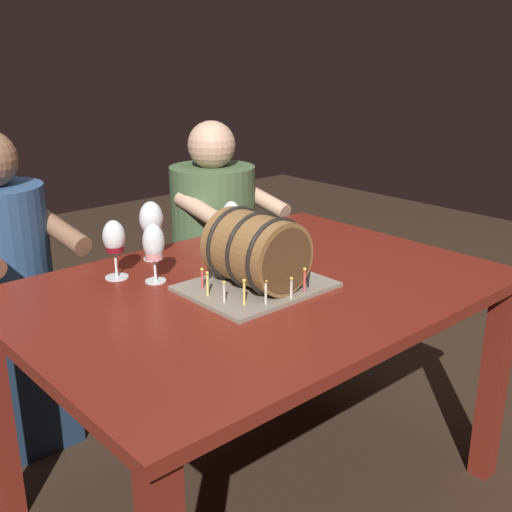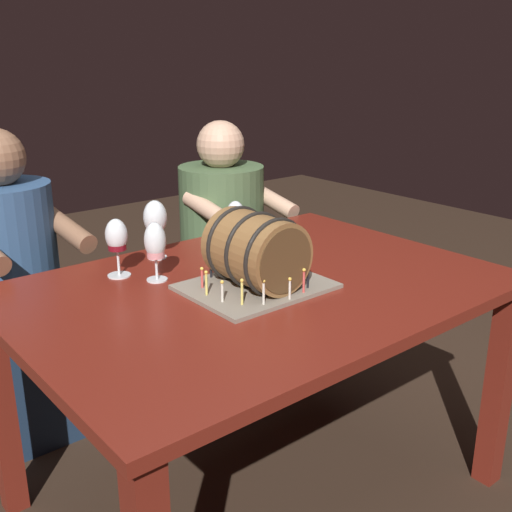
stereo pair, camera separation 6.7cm
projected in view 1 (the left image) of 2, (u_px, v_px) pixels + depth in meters
ground_plane at (258, 491)px, 2.09m from camera, size 8.00×8.00×0.00m
dining_table at (258, 314)px, 1.88m from camera, size 1.43×1.03×0.75m
barrel_cake at (256, 254)px, 1.78m from camera, size 0.40×0.32×0.23m
wine_glass_white at (232, 219)px, 2.09m from camera, size 0.07×0.07×0.18m
wine_glass_red at (114, 240)px, 1.86m from camera, size 0.07×0.07×0.18m
wine_glass_empty at (151, 220)px, 2.02m from camera, size 0.08×0.08×0.20m
wine_glass_rose at (154, 245)px, 1.83m from camera, size 0.07×0.07×0.18m
person_seated_left at (8, 308)px, 2.19m from camera, size 0.42×0.50×1.18m
person_seated_right at (214, 254)px, 2.79m from camera, size 0.42×0.50×1.14m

